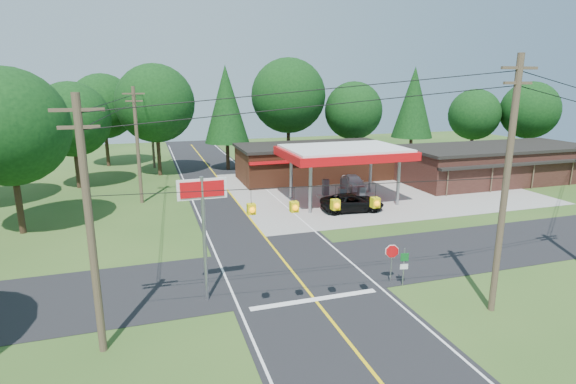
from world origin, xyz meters
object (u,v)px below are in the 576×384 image
object	(u,v)px
sedan_car	(354,182)
octagonal_stop_sign	(392,255)
suv_car	(352,203)
gas_canopy	(344,154)
big_stop_sign	(203,211)

from	to	relation	value
sedan_car	octagonal_stop_sign	distance (m)	21.39
suv_car	octagonal_stop_sign	distance (m)	13.64
gas_canopy	octagonal_stop_sign	bearing A→B (deg)	-105.70
big_stop_sign	octagonal_stop_sign	xyz separation A→B (m)	(9.50, -1.00, -2.91)
sedan_car	gas_canopy	bearing A→B (deg)	-118.97
octagonal_stop_sign	gas_canopy	bearing A→B (deg)	74.30
big_stop_sign	sedan_car	bearing A→B (deg)	48.19
suv_car	sedan_car	bearing A→B (deg)	-20.89
gas_canopy	suv_car	world-z (taller)	gas_canopy
gas_canopy	suv_car	distance (m)	4.67
suv_car	octagonal_stop_sign	size ratio (longest dim) A/B	2.39
gas_canopy	octagonal_stop_sign	xyz separation A→B (m)	(-4.50, -16.01, -2.68)
gas_canopy	suv_car	size ratio (longest dim) A/B	2.06
suv_car	big_stop_sign	distance (m)	18.46
big_stop_sign	octagonal_stop_sign	bearing A→B (deg)	-6.04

